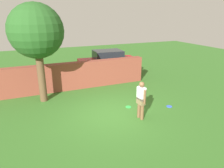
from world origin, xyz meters
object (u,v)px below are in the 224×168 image
(frisbee_green, at_px, (128,107))
(frisbee_blue, at_px, (169,106))
(tree, at_px, (36,32))
(car, at_px, (108,62))
(person, at_px, (141,99))

(frisbee_green, bearing_deg, frisbee_blue, -21.54)
(tree, relative_size, frisbee_blue, 17.47)
(frisbee_green, bearing_deg, car, 77.43)
(car, bearing_deg, person, 82.52)
(tree, height_order, frisbee_green, tree)
(person, xyz_separation_m, car, (1.33, 6.94, -0.04))
(person, relative_size, frisbee_blue, 6.00)
(person, bearing_deg, frisbee_blue, 97.28)
(frisbee_blue, bearing_deg, frisbee_green, 158.46)
(tree, xyz_separation_m, frisbee_green, (3.60, -2.39, -3.40))
(tree, height_order, person, tree)
(tree, height_order, frisbee_blue, tree)
(tree, relative_size, person, 2.91)
(tree, xyz_separation_m, car, (4.89, 3.38, -2.55))
(car, relative_size, frisbee_green, 15.90)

